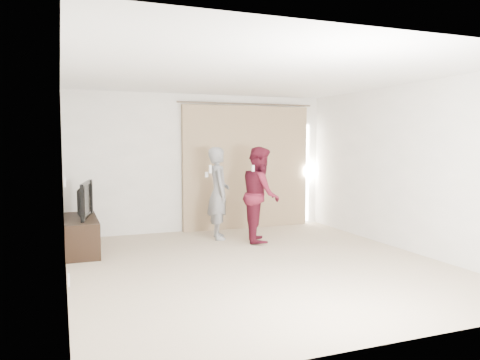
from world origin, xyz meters
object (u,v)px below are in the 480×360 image
at_px(tv_console, 81,235).
at_px(tv, 80,200).
at_px(person_man, 218,193).
at_px(person_woman, 261,194).

relative_size(tv_console, tv, 1.44).
bearing_deg(tv_console, person_man, 4.90).
distance_m(person_man, person_woman, 0.76).
height_order(tv_console, person_man, person_man).
relative_size(tv, person_man, 0.60).
distance_m(tv_console, tv, 0.54).
bearing_deg(person_man, person_woman, -37.87).
height_order(tv, person_man, person_man).
xyz_separation_m(tv, person_woman, (2.91, -0.27, 0.00)).
relative_size(person_man, person_woman, 0.99).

